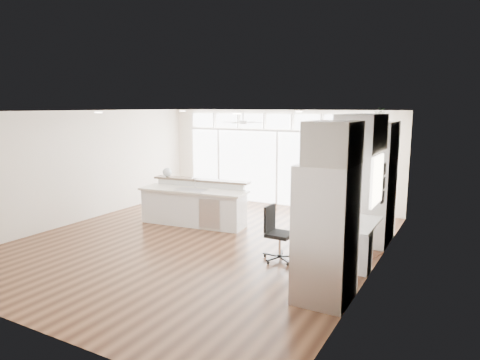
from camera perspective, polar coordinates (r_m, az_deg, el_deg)
The scene contains 24 objects.
floor at distance 9.09m, azimuth -5.32°, elevation -8.23°, with size 7.00×8.00×0.02m, color #3F2213.
ceiling at distance 8.64m, azimuth -5.61°, elevation 9.12°, with size 7.00×8.00×0.02m, color silver.
wall_back at distance 12.24m, azimuth 5.16°, elevation 2.98°, with size 7.00×0.04×2.70m, color white.
wall_front at distance 5.98m, azimuth -27.69°, elevation -5.35°, with size 7.00×0.04×2.70m, color white.
wall_left at distance 11.10m, azimuth -20.57°, elevation 1.69°, with size 0.04×8.00×2.70m, color white.
wall_right at distance 7.40m, azimuth 17.54°, elevation -1.93°, with size 0.04×8.00×2.70m, color white.
glass_wall at distance 12.22m, azimuth 5.02°, elevation 1.55°, with size 5.80×0.06×2.08m, color silver.
transom_row at distance 12.11m, azimuth 5.12°, elevation 7.79°, with size 5.90×0.06×0.40m, color silver.
desk_window at distance 7.67m, azimuth 17.78°, elevation -0.03°, with size 0.04×0.85×0.85m, color white.
ceiling_fan at distance 11.30m, azimuth 0.42°, elevation 8.20°, with size 1.16×1.16×0.32m, color white.
recessed_lights at distance 8.81m, azimuth -4.86°, elevation 9.01°, with size 3.40×3.00×0.02m, color silver.
oven_cabinet at distance 9.22m, azimuth 17.75°, elevation -0.32°, with size 0.64×1.20×2.50m, color white.
desk_nook at distance 8.01m, azimuth 15.00°, elevation -8.11°, with size 0.72×1.30×0.76m, color white.
upper_cabinets at distance 7.64m, azimuth 15.95°, elevation 6.07°, with size 0.64×1.30×0.64m, color white.
refrigerator at distance 6.31m, azimuth 11.39°, elevation -6.95°, with size 0.76×0.90×2.00m, color silver.
fridge_cabinet at distance 6.05m, azimuth 12.35°, elevation 4.86°, with size 0.64×0.90×0.60m, color white.
framed_photos at distance 8.29m, azimuth 18.57°, elevation -0.41°, with size 0.06×0.22×0.80m, color black.
kitchen_island at distance 10.25m, azimuth -6.25°, elevation -3.09°, with size 2.62×0.99×1.04m, color white.
rug at distance 8.70m, azimuth 14.67°, elevation -9.23°, with size 0.97×0.70×0.01m, color #351A11.
office_chair at distance 7.87m, azimuth 5.34°, elevation -7.19°, with size 0.52×0.48×1.00m, color black.
fishbowl at distance 10.94m, azimuth -9.69°, elevation 1.03°, with size 0.23×0.23×0.23m, color silver.
monitor at distance 7.87m, azimuth 14.62°, elevation -4.01°, with size 0.08×0.48×0.40m, color black.
keyboard at distance 7.96m, azimuth 13.37°, elevation -5.24°, with size 0.12×0.32×0.02m, color white.
potted_plant at distance 9.09m, azimuth 18.20°, elevation 8.10°, with size 0.24×0.27×0.21m, color #295122.
Camera 1 is at (4.89, -7.13, 2.80)m, focal length 32.00 mm.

